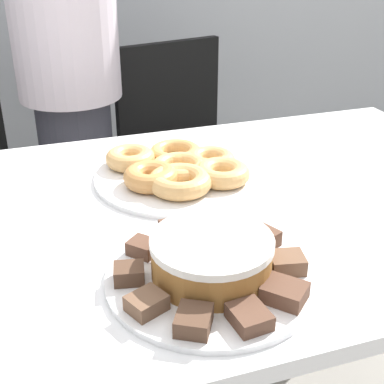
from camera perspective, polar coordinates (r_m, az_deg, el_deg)
table at (r=1.07m, az=-2.34°, el=-6.68°), size 1.51×0.84×0.77m
person_standing at (r=1.70m, az=-13.00°, el=12.33°), size 0.31×0.31×1.60m
office_chair_right at (r=1.89m, az=-0.22°, el=0.87°), size 0.53×0.53×0.90m
plate_cake at (r=0.83m, az=1.82°, el=-9.13°), size 0.33×0.33×0.01m
plate_donuts at (r=1.14m, az=-1.31°, el=1.67°), size 0.36×0.36×0.01m
frosted_cake at (r=0.81m, az=1.86°, el=-6.97°), size 0.19×0.19×0.06m
lamington_0 at (r=0.87m, az=-5.25°, el=-5.91°), size 0.06×0.06×0.02m
lamington_1 at (r=0.81m, az=-6.72°, el=-8.63°), size 0.05×0.05×0.03m
lamington_2 at (r=0.75m, az=-4.87°, el=-11.72°), size 0.06×0.06×0.02m
lamington_3 at (r=0.72m, az=0.19°, el=-13.52°), size 0.07×0.07×0.03m
lamington_4 at (r=0.74m, az=6.13°, el=-13.09°), size 0.05×0.06×0.02m
lamington_5 at (r=0.78m, az=9.85°, el=-10.52°), size 0.08×0.08×0.02m
lamington_6 at (r=0.84m, az=10.07°, el=-7.43°), size 0.06×0.05×0.03m
lamington_7 at (r=0.89m, az=7.42°, el=-5.00°), size 0.07×0.06×0.03m
lamington_8 at (r=0.92m, az=3.11°, el=-4.00°), size 0.07×0.07×0.02m
lamington_9 at (r=0.91m, az=-1.54°, el=-4.16°), size 0.06×0.06×0.03m
donut_0 at (r=1.13m, az=-1.32°, el=2.63°), size 0.12×0.12×0.03m
donut_1 at (r=1.06m, az=-1.30°, el=1.13°), size 0.13×0.13×0.04m
donut_2 at (r=1.10m, az=3.24°, el=2.03°), size 0.11×0.11×0.04m
donut_3 at (r=1.17m, az=2.05°, el=3.48°), size 0.11×0.11×0.03m
donut_4 at (r=1.21m, az=-1.76°, el=4.22°), size 0.12×0.12×0.03m
donut_5 at (r=1.18m, az=-6.60°, el=3.62°), size 0.11×0.11×0.04m
donut_6 at (r=1.09m, az=-4.43°, el=1.63°), size 0.11×0.11×0.04m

